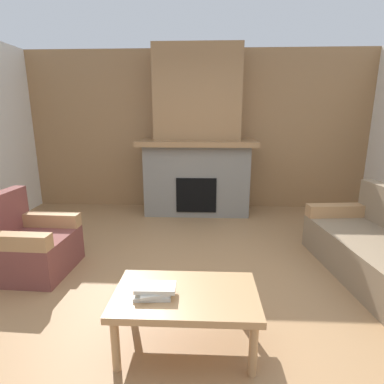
% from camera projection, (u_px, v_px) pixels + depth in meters
% --- Properties ---
extents(ground, '(9.00, 9.00, 0.00)m').
position_uv_depth(ground, '(189.00, 296.00, 2.82)').
color(ground, '#9E754C').
extents(wall_back_wood_panel, '(6.00, 0.12, 2.70)m').
position_uv_depth(wall_back_wood_panel, '(198.00, 131.00, 5.40)').
color(wall_back_wood_panel, '#997047').
rests_on(wall_back_wood_panel, ground).
extents(fireplace, '(1.90, 0.82, 2.70)m').
position_uv_depth(fireplace, '(197.00, 144.00, 5.08)').
color(fireplace, gray).
rests_on(fireplace, ground).
extents(armchair, '(0.79, 0.79, 0.85)m').
position_uv_depth(armchair, '(28.00, 245.00, 3.22)').
color(armchair, brown).
rests_on(armchair, ground).
extents(coffee_table, '(1.00, 0.60, 0.43)m').
position_uv_depth(coffee_table, '(186.00, 299.00, 2.14)').
color(coffee_table, tan).
rests_on(coffee_table, ground).
extents(book_stack_near_edge, '(0.29, 0.23, 0.08)m').
position_uv_depth(book_stack_near_edge, '(154.00, 290.00, 2.08)').
color(book_stack_near_edge, beige).
rests_on(book_stack_near_edge, coffee_table).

